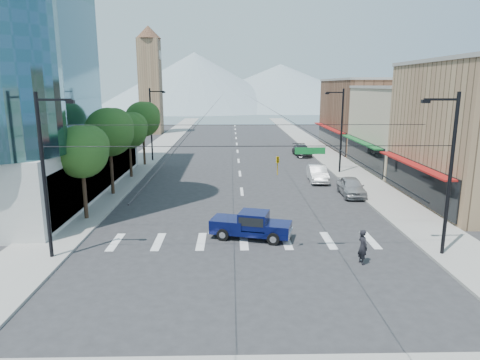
{
  "coord_description": "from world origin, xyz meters",
  "views": [
    {
      "loc": [
        -0.97,
        -23.17,
        9.3
      ],
      "look_at": [
        -0.35,
        5.28,
        3.0
      ],
      "focal_mm": 32.0,
      "sensor_mm": 36.0,
      "label": 1
    }
  ],
  "objects": [
    {
      "name": "pedestrian",
      "position": [
        6.0,
        -1.97,
        0.95
      ],
      "size": [
        0.61,
        0.78,
        1.9
      ],
      "primitive_type": "imported",
      "rotation": [
        0.0,
        0.0,
        1.82
      ],
      "color": "black",
      "rests_on": "ground"
    },
    {
      "name": "shop_mid",
      "position": [
        20.0,
        24.0,
        4.5
      ],
      "size": [
        12.0,
        14.0,
        9.0
      ],
      "primitive_type": "cube",
      "color": "tan",
      "rests_on": "ground"
    },
    {
      "name": "shop_far",
      "position": [
        20.0,
        40.0,
        5.0
      ],
      "size": [
        12.0,
        18.0,
        10.0
      ],
      "primitive_type": "cube",
      "color": "brown",
      "rests_on": "ground"
    },
    {
      "name": "tree_far",
      "position": [
        -11.07,
        27.1,
        5.59
      ],
      "size": [
        4.09,
        4.09,
        7.52
      ],
      "color": "black",
      "rests_on": "ground"
    },
    {
      "name": "tree_midfar",
      "position": [
        -11.07,
        20.1,
        4.99
      ],
      "size": [
        3.65,
        3.64,
        6.71
      ],
      "color": "black",
      "rests_on": "ground"
    },
    {
      "name": "signal_rig",
      "position": [
        0.19,
        -1.0,
        4.64
      ],
      "size": [
        21.8,
        0.2,
        9.0
      ],
      "color": "black",
      "rests_on": "ground"
    },
    {
      "name": "parked_car_far",
      "position": [
        8.64,
        33.88,
        0.73
      ],
      "size": [
        2.22,
        5.08,
        1.45
      ],
      "primitive_type": "imported",
      "rotation": [
        0.0,
        0.0,
        0.04
      ],
      "color": "#313234",
      "rests_on": "ground"
    },
    {
      "name": "ground",
      "position": [
        0.0,
        0.0,
        0.0
      ],
      "size": [
        160.0,
        160.0,
        0.0
      ],
      "primitive_type": "plane",
      "color": "#28282B",
      "rests_on": "ground"
    },
    {
      "name": "mountain_right",
      "position": [
        20.0,
        160.0,
        9.0
      ],
      "size": [
        90.0,
        90.0,
        18.0
      ],
      "primitive_type": "cone",
      "color": "gray",
      "rests_on": "ground"
    },
    {
      "name": "lamp_pole_ne",
      "position": [
        10.67,
        22.0,
        4.94
      ],
      "size": [
        2.0,
        0.25,
        9.0
      ],
      "color": "black",
      "rests_on": "ground"
    },
    {
      "name": "sidewalk_left",
      "position": [
        -12.0,
        40.0,
        0.07
      ],
      "size": [
        4.0,
        120.0,
        0.15
      ],
      "primitive_type": "cube",
      "color": "gray",
      "rests_on": "ground"
    },
    {
      "name": "clock_tower",
      "position": [
        -16.5,
        62.0,
        10.64
      ],
      "size": [
        4.8,
        4.8,
        20.4
      ],
      "color": "#8C6B4C",
      "rests_on": "ground"
    },
    {
      "name": "tree_midnear",
      "position": [
        -11.07,
        13.1,
        5.59
      ],
      "size": [
        4.09,
        4.09,
        7.52
      ],
      "color": "black",
      "rests_on": "ground"
    },
    {
      "name": "lamp_pole_nw",
      "position": [
        -10.67,
        30.0,
        4.94
      ],
      "size": [
        2.0,
        0.25,
        9.0
      ],
      "color": "black",
      "rests_on": "ground"
    },
    {
      "name": "sidewalk_right",
      "position": [
        12.0,
        40.0,
        0.07
      ],
      "size": [
        4.0,
        120.0,
        0.15
      ],
      "primitive_type": "cube",
      "color": "gray",
      "rests_on": "ground"
    },
    {
      "name": "tree_near",
      "position": [
        -11.07,
        6.1,
        4.99
      ],
      "size": [
        3.65,
        3.64,
        6.71
      ],
      "color": "black",
      "rests_on": "ground"
    },
    {
      "name": "pickup_truck",
      "position": [
        0.24,
        2.08,
        0.89
      ],
      "size": [
        5.3,
        3.03,
        1.7
      ],
      "rotation": [
        0.0,
        0.0,
        -0.27
      ],
      "color": "#080D3C",
      "rests_on": "ground"
    },
    {
      "name": "mountain_left",
      "position": [
        -15.0,
        150.0,
        11.0
      ],
      "size": [
        80.0,
        80.0,
        22.0
      ],
      "primitive_type": "cone",
      "color": "gray",
      "rests_on": "ground"
    },
    {
      "name": "parked_car_near",
      "position": [
        9.4,
        12.4,
        0.79
      ],
      "size": [
        2.03,
        4.72,
        1.59
      ],
      "primitive_type": "imported",
      "rotation": [
        0.0,
        0.0,
        -0.04
      ],
      "color": "#9A9B9F",
      "rests_on": "ground"
    },
    {
      "name": "parked_car_mid",
      "position": [
        7.6,
        18.09,
        0.78
      ],
      "size": [
        1.87,
        4.82,
        1.56
      ],
      "primitive_type": "imported",
      "rotation": [
        0.0,
        0.0,
        -0.05
      ],
      "color": "white",
      "rests_on": "ground"
    }
  ]
}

